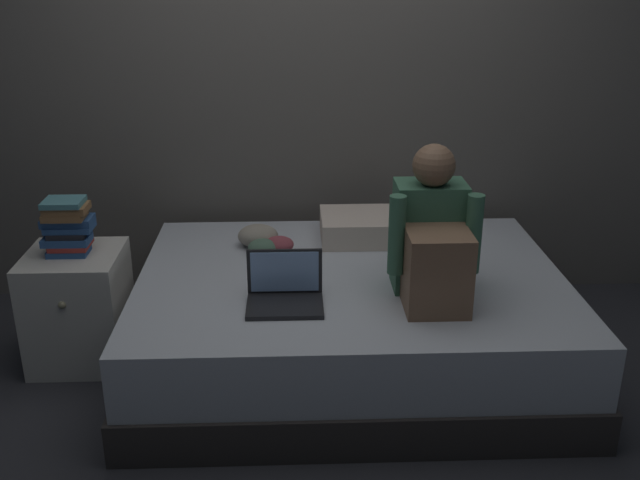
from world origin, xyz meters
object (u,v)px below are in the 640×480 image
(nightstand, at_px, (79,307))
(laptop, at_px, (285,292))
(person_sitting, at_px, (432,241))
(pillow, at_px, (375,227))
(clothes_pile, at_px, (263,240))
(bed, at_px, (350,320))
(book_stack, at_px, (67,227))

(nightstand, distance_m, laptop, 1.10)
(person_sitting, height_order, pillow, person_sitting)
(person_sitting, xyz_separation_m, clothes_pile, (-0.74, 0.56, -0.20))
(pillow, relative_size, clothes_pile, 1.98)
(nightstand, height_order, person_sitting, person_sitting)
(bed, distance_m, nightstand, 1.30)
(laptop, height_order, clothes_pile, laptop)
(pillow, height_order, clothes_pile, pillow)
(bed, relative_size, nightstand, 3.60)
(pillow, bearing_deg, clothes_pile, -167.51)
(person_sitting, xyz_separation_m, pillow, (-0.16, 0.68, -0.19))
(nightstand, xyz_separation_m, pillow, (1.46, 0.35, 0.26))
(bed, height_order, nightstand, nightstand)
(nightstand, distance_m, person_sitting, 1.71)
(book_stack, bearing_deg, nightstand, -54.39)
(pillow, xyz_separation_m, clothes_pile, (-0.57, -0.13, -0.02))
(bed, relative_size, book_stack, 7.54)
(bed, xyz_separation_m, pillow, (0.16, 0.45, 0.30))
(bed, distance_m, laptop, 0.52)
(bed, height_order, person_sitting, person_sitting)
(bed, height_order, pillow, pillow)
(bed, bearing_deg, laptop, -135.89)
(nightstand, xyz_separation_m, laptop, (1.00, -0.39, 0.25))
(pillow, relative_size, book_stack, 2.11)
(bed, relative_size, clothes_pile, 7.08)
(person_sitting, height_order, book_stack, person_sitting)
(laptop, bearing_deg, book_stack, 158.25)
(laptop, height_order, pillow, laptop)
(nightstand, relative_size, pillow, 0.99)
(bed, bearing_deg, clothes_pile, 142.18)
(nightstand, relative_size, person_sitting, 0.85)
(person_sitting, xyz_separation_m, laptop, (-0.63, -0.06, -0.20))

